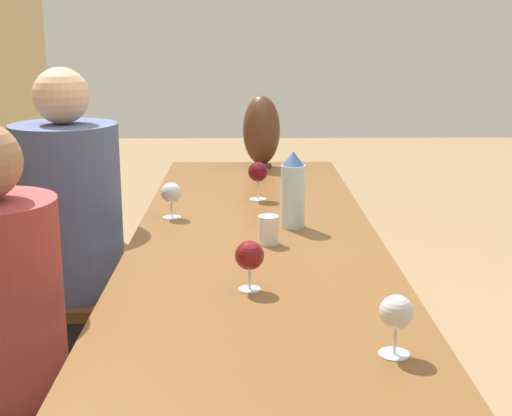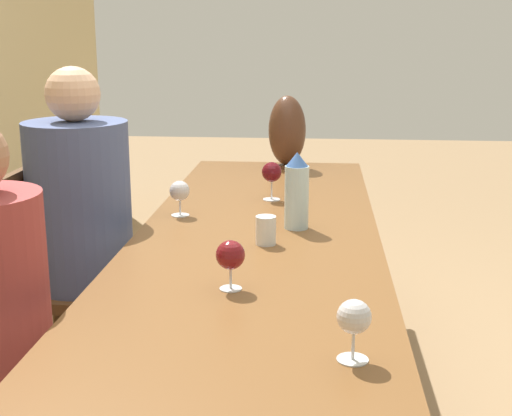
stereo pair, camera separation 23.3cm
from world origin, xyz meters
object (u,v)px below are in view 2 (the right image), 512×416
Objects in this scene: wine_glass_3 at (230,256)px; person_far at (85,231)px; water_tumbler at (266,230)px; water_bottle at (297,192)px; chair_far at (66,276)px; wine_glass_2 at (180,192)px; vase at (287,131)px; wine_glass_0 at (272,173)px; wine_glass_1 at (354,318)px.

wine_glass_3 is 0.94m from person_far.
wine_glass_3 reaches higher than water_tumbler.
water_bottle is at bearing -14.04° from wine_glass_3.
person_far is at bearing -90.00° from chair_far.
wine_glass_2 reaches higher than water_tumbler.
vase is (1.10, 0.08, 0.05)m from water_bottle.
chair_far reaches higher than wine_glass_2.
wine_glass_3 is (-1.02, 0.04, -0.02)m from wine_glass_0.
vase is 0.39× the size of chair_far.
wine_glass_1 is at bearing -152.80° from wine_glass_2.
person_far is at bearing 40.81° from wine_glass_1.
vase is at bearing -0.29° from water_tumbler.
wine_glass_1 is (-0.80, -0.24, 0.05)m from water_tumbler.
wine_glass_0 is 1.15× the size of wine_glass_3.
wine_glass_3 is at bearing 177.77° from wine_glass_0.
water_bottle reaches higher than chair_far.
vase reaches higher than chair_far.
water_tumbler is 0.26× the size of vase.
vase reaches higher than wine_glass_3.
water_tumbler is at bearing 179.71° from vase.
wine_glass_1 is at bearing -139.19° from person_far.
person_far is (1.07, 0.93, -0.14)m from wine_glass_1.
chair_far is at bearing 90.00° from person_far.
water_tumbler is at bearing -8.60° from wine_glass_3.
person_far is (0.27, 0.69, -0.10)m from water_tumbler.
wine_glass_1 is at bearing -169.42° from wine_glass_0.
wine_glass_0 is at bearing 177.57° from vase.
water_tumbler is at bearing -134.11° from wine_glass_2.
wine_glass_0 is at bearing -62.74° from person_far.
person_far reaches higher than chair_far.
wine_glass_0 is (0.61, 0.02, 0.06)m from water_tumbler.
wine_glass_1 is 0.50m from wine_glass_3.
wine_glass_0 reaches higher than wine_glass_3.
wine_glass_0 is 0.42m from wine_glass_2.
water_bottle reaches higher than wine_glass_2.
person_far is (-0.06, 0.34, -0.14)m from wine_glass_2.
chair_far is (1.07, 1.01, -0.32)m from wine_glass_1.
vase is 1.72m from wine_glass_3.
chair_far is (-0.06, 0.43, -0.32)m from wine_glass_2.
chair_far is (0.27, 0.77, -0.27)m from water_tumbler.
water_tumbler is at bearing -111.46° from person_far.
person_far reaches higher than wine_glass_2.
water_bottle is at bearing -175.64° from vase.
water_tumbler is 1.31m from vase.
wine_glass_0 is at bearing -48.84° from wine_glass_2.
wine_glass_3 is at bearing 177.69° from vase.
wine_glass_0 is at bearing 2.12° from water_tumbler.
wine_glass_2 is 0.54m from chair_far.
wine_glass_1 is at bearing -142.14° from wine_glass_3.
wine_glass_1 reaches higher than wine_glass_2.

